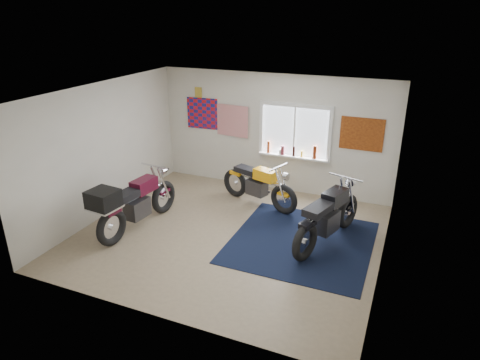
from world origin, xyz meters
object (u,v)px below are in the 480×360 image
at_px(navy_rug, 301,242).
at_px(black_chrome_bike, 328,218).
at_px(maroon_tourer, 132,203).
at_px(yellow_triumph, 258,185).

bearing_deg(navy_rug, black_chrome_bike, 23.34).
xyz_separation_m(black_chrome_bike, maroon_tourer, (-3.51, -1.01, 0.08)).
xyz_separation_m(navy_rug, black_chrome_bike, (0.41, 0.18, 0.49)).
relative_size(black_chrome_bike, maroon_tourer, 0.98).
distance_m(navy_rug, yellow_triumph, 1.85).
relative_size(navy_rug, maroon_tourer, 1.18).
distance_m(yellow_triumph, maroon_tourer, 2.73).
bearing_deg(black_chrome_bike, navy_rug, 130.74).
distance_m(navy_rug, black_chrome_bike, 0.67).
height_order(black_chrome_bike, maroon_tourer, black_chrome_bike).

